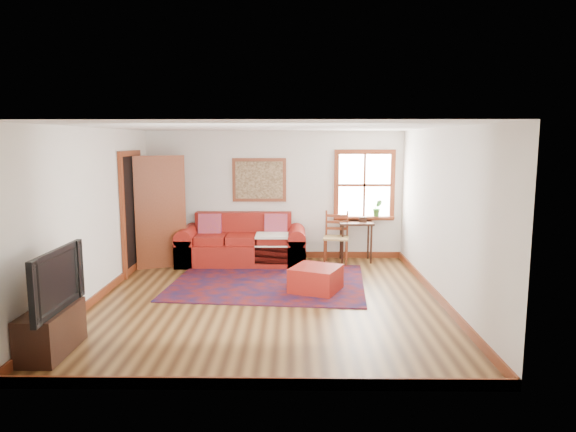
{
  "coord_description": "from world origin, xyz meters",
  "views": [
    {
      "loc": [
        0.38,
        -7.26,
        2.32
      ],
      "look_at": [
        0.29,
        0.6,
        1.16
      ],
      "focal_mm": 32.0,
      "sensor_mm": 36.0,
      "label": 1
    }
  ],
  "objects_px": {
    "red_leather_sofa": "(243,247)",
    "ladder_back_chair": "(336,235)",
    "side_table": "(356,228)",
    "red_ottoman": "(316,279)",
    "media_cabinet": "(51,331)"
  },
  "relations": [
    {
      "from": "red_ottoman",
      "to": "media_cabinet",
      "type": "relative_size",
      "value": 0.75
    },
    {
      "from": "red_leather_sofa",
      "to": "red_ottoman",
      "type": "bearing_deg",
      "value": -54.74
    },
    {
      "from": "red_ottoman",
      "to": "media_cabinet",
      "type": "bearing_deg",
      "value": -118.96
    },
    {
      "from": "side_table",
      "to": "ladder_back_chair",
      "type": "height_order",
      "value": "ladder_back_chair"
    },
    {
      "from": "side_table",
      "to": "media_cabinet",
      "type": "bearing_deg",
      "value": -131.34
    },
    {
      "from": "ladder_back_chair",
      "to": "red_leather_sofa",
      "type": "bearing_deg",
      "value": -179.27
    },
    {
      "from": "red_leather_sofa",
      "to": "side_table",
      "type": "relative_size",
      "value": 3.11
    },
    {
      "from": "red_ottoman",
      "to": "side_table",
      "type": "distance_m",
      "value": 2.25
    },
    {
      "from": "side_table",
      "to": "red_leather_sofa",
      "type": "bearing_deg",
      "value": -175.46
    },
    {
      "from": "red_leather_sofa",
      "to": "media_cabinet",
      "type": "distance_m",
      "value": 4.53
    },
    {
      "from": "red_leather_sofa",
      "to": "side_table",
      "type": "xyz_separation_m",
      "value": [
        2.16,
        0.17,
        0.33
      ]
    },
    {
      "from": "red_ottoman",
      "to": "media_cabinet",
      "type": "distance_m",
      "value": 3.81
    },
    {
      "from": "side_table",
      "to": "ladder_back_chair",
      "type": "xyz_separation_m",
      "value": [
        -0.39,
        -0.15,
        -0.11
      ]
    },
    {
      "from": "red_leather_sofa",
      "to": "ladder_back_chair",
      "type": "distance_m",
      "value": 1.79
    },
    {
      "from": "red_leather_sofa",
      "to": "ladder_back_chair",
      "type": "xyz_separation_m",
      "value": [
        1.78,
        0.02,
        0.23
      ]
    }
  ]
}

